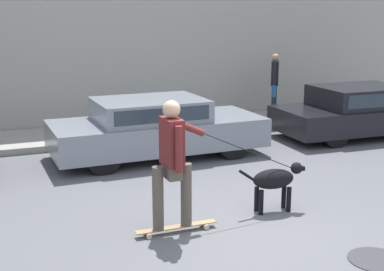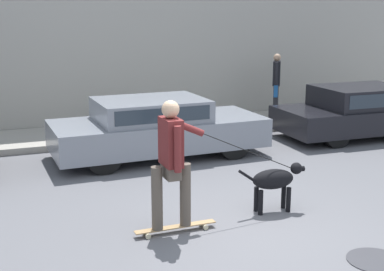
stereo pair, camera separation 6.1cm
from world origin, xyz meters
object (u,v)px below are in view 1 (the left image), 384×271
object	(u,v)px
parked_car_1	(156,128)
parked_car_2	(363,112)
dog	(275,180)
skateboarder	(173,159)
pedestrian_with_bag	(275,82)

from	to	relation	value
parked_car_1	parked_car_2	world-z (taller)	parked_car_1
parked_car_2	dog	xyz separation A→B (m)	(-4.44, -3.52, -0.10)
dog	skateboarder	world-z (taller)	skateboarder
parked_car_1	pedestrian_with_bag	xyz separation A→B (m)	(3.91, 2.06, 0.48)
parked_car_2	parked_car_1	bearing A→B (deg)	-178.59
parked_car_1	dog	size ratio (longest dim) A/B	4.12
parked_car_1	pedestrian_with_bag	distance (m)	4.44
parked_car_1	pedestrian_with_bag	world-z (taller)	pedestrian_with_bag
parked_car_1	skateboarder	size ratio (longest dim) A/B	1.70
dog	pedestrian_with_bag	size ratio (longest dim) A/B	0.62
parked_car_2	pedestrian_with_bag	bearing A→B (deg)	121.77
parked_car_1	skateboarder	world-z (taller)	skateboarder
parked_car_1	dog	xyz separation A→B (m)	(0.68, -3.52, -0.12)
dog	parked_car_2	bearing A→B (deg)	43.30
parked_car_1	parked_car_2	size ratio (longest dim) A/B	0.99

